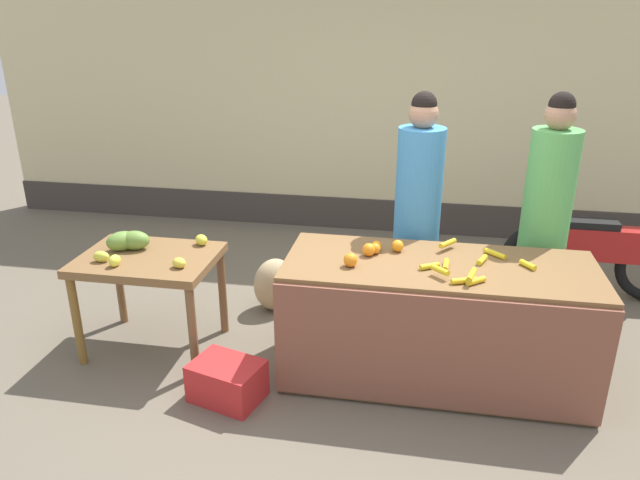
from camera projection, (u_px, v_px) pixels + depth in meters
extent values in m
plane|color=#665B4C|center=(355.00, 366.00, 4.20)|extent=(24.00, 24.00, 0.00)
cube|color=beige|center=(392.00, 85.00, 6.27)|extent=(9.04, 0.20, 3.22)
cube|color=#3F3833|center=(386.00, 215.00, 6.69)|extent=(9.04, 0.04, 0.36)
cube|color=brown|center=(436.00, 321.00, 3.96)|extent=(2.01, 0.79, 0.83)
cube|color=brown|center=(436.00, 354.00, 3.58)|extent=(2.01, 0.03, 0.77)
cube|color=brown|center=(148.00, 260.00, 4.19)|extent=(0.95, 0.71, 0.06)
cylinder|color=brown|center=(77.00, 321.00, 4.12)|extent=(0.06, 0.06, 0.68)
cylinder|color=brown|center=(193.00, 332.00, 3.97)|extent=(0.06, 0.06, 0.68)
cylinder|color=brown|center=(119.00, 284.00, 4.67)|extent=(0.06, 0.06, 0.68)
cylinder|color=brown|center=(222.00, 292.00, 4.53)|extent=(0.06, 0.06, 0.68)
cylinder|color=yellow|center=(528.00, 265.00, 3.75)|extent=(0.10, 0.12, 0.04)
cylinder|color=gold|center=(429.00, 266.00, 3.73)|extent=(0.13, 0.10, 0.04)
cylinder|color=yellow|center=(464.00, 281.00, 3.53)|extent=(0.16, 0.09, 0.04)
cylinder|color=gold|center=(482.00, 260.00, 3.82)|extent=(0.08, 0.13, 0.04)
cylinder|color=yellow|center=(476.00, 281.00, 3.53)|extent=(0.13, 0.11, 0.04)
cylinder|color=gold|center=(446.00, 265.00, 3.75)|extent=(0.05, 0.15, 0.04)
cylinder|color=yellow|center=(495.00, 254.00, 3.92)|extent=(0.14, 0.14, 0.04)
cylinder|color=gold|center=(440.00, 270.00, 3.60)|extent=(0.11, 0.11, 0.04)
cylinder|color=gold|center=(448.00, 243.00, 4.01)|extent=(0.12, 0.15, 0.04)
cylinder|color=gold|center=(472.00, 275.00, 3.54)|extent=(0.07, 0.16, 0.04)
sphere|color=orange|center=(350.00, 260.00, 3.75)|extent=(0.09, 0.09, 0.09)
sphere|color=orange|center=(377.00, 246.00, 4.01)|extent=(0.07, 0.07, 0.07)
sphere|color=orange|center=(398.00, 246.00, 3.99)|extent=(0.08, 0.08, 0.08)
sphere|color=orange|center=(375.00, 249.00, 3.95)|extent=(0.07, 0.07, 0.07)
sphere|color=orange|center=(369.00, 250.00, 3.92)|extent=(0.09, 0.09, 0.09)
ellipsoid|color=#D9D942|center=(101.00, 257.00, 4.06)|extent=(0.12, 0.08, 0.08)
ellipsoid|color=gold|center=(179.00, 263.00, 3.97)|extent=(0.11, 0.10, 0.07)
ellipsoid|color=yellow|center=(201.00, 240.00, 4.35)|extent=(0.13, 0.13, 0.08)
ellipsoid|color=#D2C848|center=(132.00, 236.00, 4.44)|extent=(0.09, 0.12, 0.07)
ellipsoid|color=#E4E044|center=(115.00, 261.00, 3.99)|extent=(0.08, 0.11, 0.08)
ellipsoid|color=olive|center=(122.00, 241.00, 4.25)|extent=(0.26, 0.25, 0.14)
ellipsoid|color=olive|center=(134.00, 240.00, 4.26)|extent=(0.24, 0.18, 0.14)
cylinder|color=#33333D|center=(413.00, 285.00, 4.60)|extent=(0.29, 0.29, 0.71)
cylinder|color=#3F8CCC|center=(419.00, 187.00, 4.31)|extent=(0.34, 0.34, 0.87)
sphere|color=tan|center=(424.00, 114.00, 4.12)|extent=(0.21, 0.21, 0.21)
sphere|color=black|center=(424.00, 104.00, 4.09)|extent=(0.18, 0.18, 0.18)
cylinder|color=#33333D|center=(534.00, 293.00, 4.47)|extent=(0.29, 0.29, 0.72)
cylinder|color=#59B259|center=(549.00, 191.00, 4.18)|extent=(0.34, 0.34, 0.88)
sphere|color=tan|center=(561.00, 115.00, 3.98)|extent=(0.21, 0.21, 0.21)
sphere|color=black|center=(562.00, 105.00, 3.96)|extent=(0.18, 0.18, 0.18)
torus|color=black|center=(539.00, 259.00, 5.17)|extent=(0.65, 0.09, 0.65)
cube|color=#A51919|center=(600.00, 243.00, 5.02)|extent=(0.80, 0.18, 0.28)
cube|color=black|center=(591.00, 225.00, 4.98)|extent=(0.44, 0.16, 0.08)
cube|color=red|center=(227.00, 381.00, 3.81)|extent=(0.51, 0.43, 0.26)
ellipsoid|color=tan|center=(275.00, 284.00, 4.92)|extent=(0.47, 0.46, 0.45)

